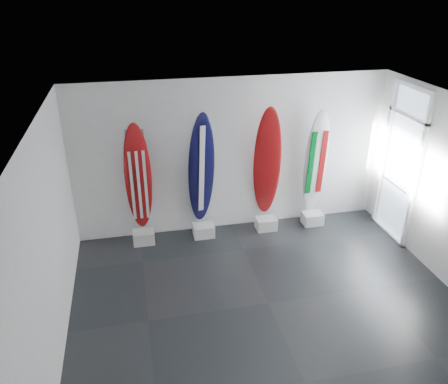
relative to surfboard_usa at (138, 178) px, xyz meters
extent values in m
plane|color=black|center=(1.80, -2.28, -1.31)|extent=(6.00, 6.00, 0.00)
plane|color=white|center=(1.80, -2.28, 1.69)|extent=(6.00, 6.00, 0.00)
plane|color=silver|center=(1.80, 0.22, 0.19)|extent=(6.00, 0.00, 6.00)
plane|color=silver|center=(1.80, -4.78, 0.19)|extent=(6.00, 0.00, 6.00)
plane|color=silver|center=(-1.20, -2.28, 0.19)|extent=(0.00, 5.00, 5.00)
cube|color=silver|center=(0.00, -0.10, -1.19)|extent=(0.40, 0.30, 0.24)
ellipsoid|color=maroon|center=(0.00, 0.00, 0.00)|extent=(0.49, 0.29, 2.14)
cube|color=silver|center=(1.16, -0.10, -1.19)|extent=(0.40, 0.30, 0.24)
ellipsoid|color=black|center=(1.16, 0.00, 0.06)|extent=(0.57, 0.43, 2.26)
cube|color=silver|center=(2.42, -0.10, -1.19)|extent=(0.40, 0.30, 0.24)
ellipsoid|color=maroon|center=(2.42, 0.00, 0.08)|extent=(0.60, 0.52, 2.31)
cube|color=silver|center=(3.41, -0.10, -1.19)|extent=(0.40, 0.30, 0.24)
ellipsoid|color=silver|center=(3.41, 0.00, 0.01)|extent=(0.50, 0.26, 2.16)
cube|color=silver|center=(-0.65, 0.20, -0.96)|extent=(0.09, 0.02, 0.13)
camera|label=1|loc=(-0.04, -7.47, 3.28)|focal=35.66mm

